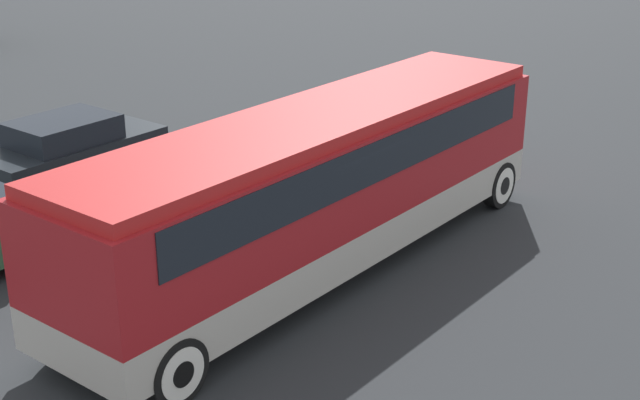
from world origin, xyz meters
name	(u,v)px	position (x,y,z in m)	size (l,w,h in m)	color
ground_plane	(320,267)	(0.00, 0.00, 0.00)	(120.00, 120.00, 0.00)	#26282B
tour_bus	(323,175)	(0.10, 0.00, 1.78)	(11.12, 2.55, 2.96)	#B7B2A8
parked_car_near	(70,148)	(0.20, 7.56, 0.72)	(4.36, 1.91, 1.46)	black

